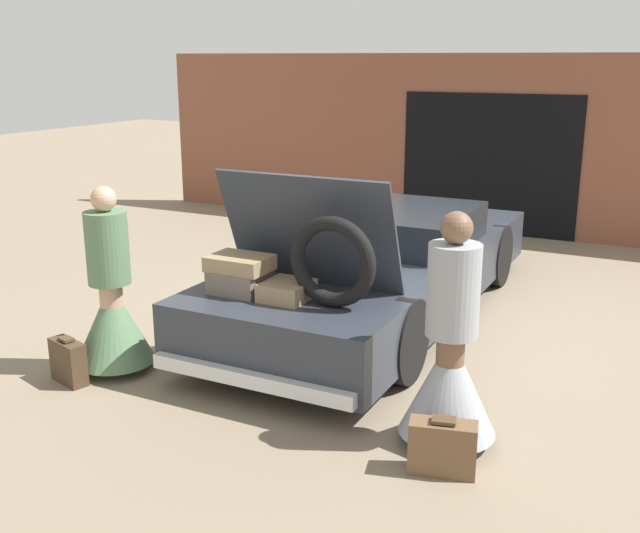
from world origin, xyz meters
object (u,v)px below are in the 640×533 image
Objects in this scene: person_right at (450,365)px; suitcase_beside_right_person at (443,447)px; suitcase_beside_left_person at (68,361)px; car at (380,266)px; person_left at (112,307)px.

person_right is 3.55× the size of suitcase_beside_right_person.
suitcase_beside_right_person is (0.10, -0.42, -0.42)m from person_right.
suitcase_beside_left_person is at bearing -179.19° from suitcase_beside_right_person.
car reaches higher than suitcase_beside_right_person.
suitcase_beside_right_person is (3.19, -0.36, -0.40)m from person_left.
person_right reaches higher than person_left.
person_left is (-1.54, -2.49, 0.05)m from car.
person_left is 3.23m from suitcase_beside_right_person.
person_right reaches higher than suitcase_beside_left_person.
person_left is 4.03× the size of suitcase_beside_left_person.
suitcase_beside_left_person is (-0.16, -0.41, -0.40)m from person_left.
suitcase_beside_right_person is at bearing 0.81° from suitcase_beside_left_person.
person_left reaches higher than suitcase_beside_left_person.
suitcase_beside_left_person is at bearing 90.94° from person_right.
suitcase_beside_left_person is (-1.71, -2.90, -0.35)m from car.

